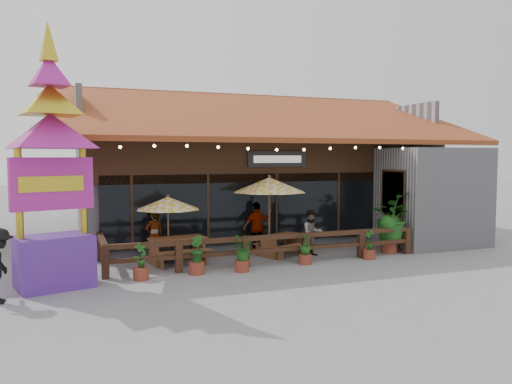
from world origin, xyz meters
name	(u,v)px	position (x,y,z in m)	size (l,w,h in m)	color
ground	(313,258)	(0.00, 0.00, 0.00)	(100.00, 100.00, 0.00)	gray
restaurant_building	(251,181)	(0.26, 6.61, 2.21)	(15.50, 14.73, 6.09)	#A0A0A4
patio_railing	(250,245)	(-2.25, -0.27, 0.61)	(10.00, 2.60, 0.92)	#422317
umbrella_left	(168,204)	(-4.54, 0.84, 1.85)	(2.38, 2.38, 2.13)	brown
umbrella_right	(269,185)	(-1.12, 0.99, 2.34)	(2.54, 2.54, 2.68)	brown
picnic_table_left	(177,246)	(-4.28, 0.73, 0.55)	(1.85, 1.65, 0.81)	brown
picnic_table_right	(281,241)	(-0.78, 0.75, 0.47)	(1.84, 1.75, 0.70)	brown
thai_sign_tower	(51,138)	(-7.76, -0.97, 3.74)	(3.20, 3.20, 7.08)	#55268E
tropical_plant	(390,218)	(2.87, -0.10, 1.19)	(1.81, 1.91, 2.08)	maroon
diner_a	(154,236)	(-4.89, 1.29, 0.81)	(0.59, 0.39, 1.62)	#342010
diner_b	(312,233)	(0.12, 0.31, 0.76)	(0.74, 0.58, 1.53)	#342010
diner_c	(257,227)	(-1.37, 1.48, 0.87)	(1.02, 0.43, 1.75)	#342010
planter_a	(141,264)	(-5.62, -0.99, 0.42)	(0.43, 0.41, 1.00)	maroon
planter_b	(197,257)	(-4.07, -0.87, 0.48)	(0.44, 0.46, 1.07)	maroon
planter_c	(242,252)	(-2.79, -1.03, 0.57)	(0.81, 0.79, 1.02)	maroon
planter_d	(305,250)	(-0.65, -0.77, 0.45)	(0.49, 0.49, 0.94)	maroon
planter_e	(369,247)	(1.61, -0.81, 0.40)	(0.39, 0.39, 0.95)	maroon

